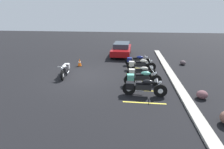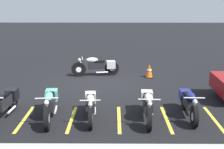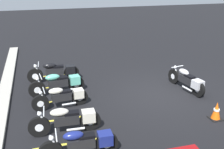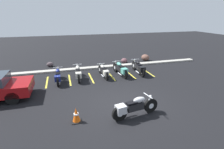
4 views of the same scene
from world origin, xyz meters
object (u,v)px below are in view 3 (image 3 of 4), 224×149
(motorcycle_silver_featured, at_px, (187,80))
(traffic_cone, at_px, (216,111))
(parked_bike_0, at_px, (83,143))
(parked_bike_2, at_px, (63,97))
(parked_bike_3, at_px, (60,83))
(parked_bike_4, at_px, (56,71))
(parked_bike_1, at_px, (69,120))

(motorcycle_silver_featured, xyz_separation_m, traffic_cone, (-2.35, 0.31, -0.16))
(parked_bike_0, bearing_deg, motorcycle_silver_featured, -146.75)
(parked_bike_0, xyz_separation_m, traffic_cone, (0.70, -4.64, -0.15))
(parked_bike_2, relative_size, parked_bike_3, 0.91)
(motorcycle_silver_featured, relative_size, parked_bike_3, 0.97)
(motorcycle_silver_featured, xyz_separation_m, parked_bike_0, (-3.04, 4.96, -0.02))
(parked_bike_4, bearing_deg, parked_bike_2, 93.08)
(parked_bike_4, relative_size, traffic_cone, 3.68)
(traffic_cone, bearing_deg, parked_bike_3, 53.86)
(motorcycle_silver_featured, distance_m, parked_bike_4, 5.75)
(motorcycle_silver_featured, bearing_deg, parked_bike_4, 54.68)
(parked_bike_0, bearing_deg, parked_bike_1, -78.88)
(parked_bike_0, bearing_deg, parked_bike_3, -85.88)
(parked_bike_2, height_order, parked_bike_4, parked_bike_4)
(parked_bike_1, distance_m, parked_bike_2, 1.72)
(motorcycle_silver_featured, bearing_deg, parked_bike_1, 100.07)
(parked_bike_0, xyz_separation_m, parked_bike_2, (3.00, 0.19, -0.01))
(parked_bike_1, bearing_deg, motorcycle_silver_featured, -158.00)
(traffic_cone, bearing_deg, motorcycle_silver_featured, -7.62)
(motorcycle_silver_featured, distance_m, parked_bike_1, 5.46)
(parked_bike_0, bearing_deg, traffic_cone, -169.76)
(parked_bike_0, distance_m, traffic_cone, 4.70)
(motorcycle_silver_featured, distance_m, parked_bike_3, 5.27)
(motorcycle_silver_featured, xyz_separation_m, parked_bike_2, (-0.05, 5.14, -0.03))
(parked_bike_2, height_order, parked_bike_3, parked_bike_3)
(motorcycle_silver_featured, distance_m, parked_bike_2, 5.14)
(parked_bike_1, bearing_deg, traffic_cone, 176.32)
(parked_bike_1, bearing_deg, parked_bike_4, -87.16)
(parked_bike_1, xyz_separation_m, parked_bike_4, (4.34, -0.02, 0.03))
(parked_bike_2, height_order, traffic_cone, parked_bike_2)
(parked_bike_1, relative_size, parked_bike_2, 1.07)
(motorcycle_silver_featured, height_order, parked_bike_0, motorcycle_silver_featured)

